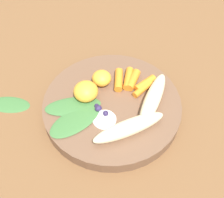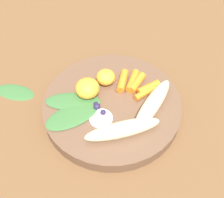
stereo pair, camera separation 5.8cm
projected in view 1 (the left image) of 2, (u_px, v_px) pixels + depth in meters
ground_plane at (112, 110)px, 0.61m from camera, size 2.40×2.40×0.00m
bowl at (112, 106)px, 0.60m from camera, size 0.29×0.29×0.03m
banana_peeled_left at (153, 99)px, 0.58m from camera, size 0.14×0.10×0.03m
banana_peeled_right at (129, 127)px, 0.53m from camera, size 0.15×0.06×0.03m
orange_segment_near at (86, 91)px, 0.59m from camera, size 0.05×0.05×0.04m
orange_segment_far at (102, 78)px, 0.61m from camera, size 0.04×0.04×0.03m
carrot_front at (143, 89)px, 0.61m from camera, size 0.05×0.02×0.01m
carrot_mid_left at (145, 84)px, 0.61m from camera, size 0.05×0.02×0.02m
carrot_mid_right at (133, 80)px, 0.62m from camera, size 0.05×0.04×0.02m
carrot_rear at (128, 79)px, 0.62m from camera, size 0.05×0.05×0.02m
carrot_small at (119, 80)px, 0.62m from camera, size 0.05×0.05×0.02m
blueberry_pile at (96, 106)px, 0.58m from camera, size 0.02×0.06×0.01m
coconut_shred_patch at (104, 120)px, 0.56m from camera, size 0.05×0.05×0.00m
kale_leaf_left at (73, 106)px, 0.58m from camera, size 0.12×0.10×0.01m
kale_leaf_right at (76, 120)px, 0.56m from camera, size 0.12×0.06×0.01m
kale_leaf_stray at (9, 104)px, 0.62m from camera, size 0.10×0.10×0.01m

